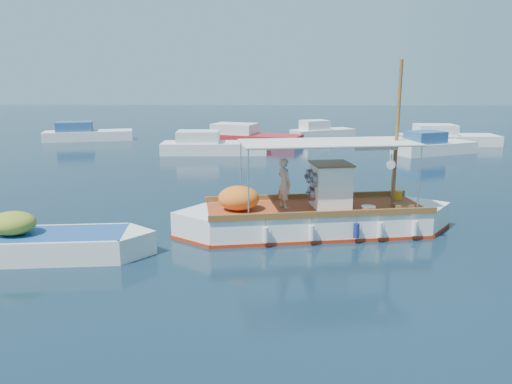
{
  "coord_description": "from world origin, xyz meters",
  "views": [
    {
      "loc": [
        -0.78,
        -16.57,
        5.26
      ],
      "look_at": [
        -1.44,
        0.0,
        1.42
      ],
      "focal_mm": 35.0,
      "sensor_mm": 36.0,
      "label": 1
    }
  ],
  "objects": [
    {
      "name": "bg_boat_far_w",
      "position": [
        -16.88,
        25.01,
        0.49
      ],
      "size": [
        7.54,
        4.26,
        1.8
      ],
      "rotation": [
        0.0,
        0.0,
        0.29
      ],
      "color": "silver",
      "rests_on": "ground"
    },
    {
      "name": "bg_boat_far_n",
      "position": [
        3.15,
        27.14,
        0.49
      ],
      "size": [
        5.82,
        4.24,
        1.8
      ],
      "rotation": [
        0.0,
        0.0,
        0.46
      ],
      "color": "silver",
      "rests_on": "ground"
    },
    {
      "name": "dinghy",
      "position": [
        -7.72,
        -2.74,
        0.34
      ],
      "size": [
        6.59,
        2.44,
        1.62
      ],
      "rotation": [
        0.0,
        0.0,
        0.12
      ],
      "color": "white",
      "rests_on": "ground"
    },
    {
      "name": "bg_boat_e",
      "position": [
        12.65,
        23.3,
        0.49
      ],
      "size": [
        7.49,
        2.74,
        1.8
      ],
      "rotation": [
        0.0,
        0.0,
        0.02
      ],
      "color": "silver",
      "rests_on": "ground"
    },
    {
      "name": "bg_boat_n",
      "position": [
        -3.16,
        23.24,
        0.49
      ],
      "size": [
        8.72,
        5.12,
        1.8
      ],
      "rotation": [
        0.0,
        0.0,
        -0.3
      ],
      "color": "#AA1C21",
      "rests_on": "ground"
    },
    {
      "name": "ground",
      "position": [
        0.0,
        0.0,
        0.0
      ],
      "size": [
        160.0,
        160.0,
        0.0
      ],
      "primitive_type": "plane",
      "color": "black",
      "rests_on": "ground"
    },
    {
      "name": "bg_boat_ne",
      "position": [
        10.16,
        18.5,
        0.49
      ],
      "size": [
        6.23,
        4.49,
        1.8
      ],
      "rotation": [
        0.0,
        0.0,
        0.44
      ],
      "color": "silver",
      "rests_on": "ground"
    },
    {
      "name": "fishing_caique",
      "position": [
        0.56,
        0.02,
        0.53
      ],
      "size": [
        9.7,
        3.86,
        6.01
      ],
      "rotation": [
        0.0,
        0.0,
        0.18
      ],
      "color": "white",
      "rests_on": "ground"
    },
    {
      "name": "bg_boat_nw",
      "position": [
        -5.32,
        17.95,
        0.49
      ],
      "size": [
        7.36,
        2.8,
        1.8
      ],
      "rotation": [
        0.0,
        0.0,
        0.06
      ],
      "color": "silver",
      "rests_on": "ground"
    }
  ]
}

